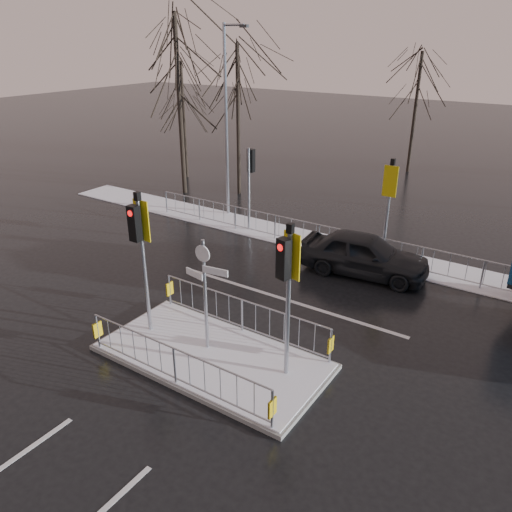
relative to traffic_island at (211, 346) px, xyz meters
The scene contains 11 objects.
ground 0.39m from the traffic_island, 42.90° to the right, with size 120.00×120.00×0.00m, color black.
snow_verge 8.60m from the traffic_island, 89.92° to the left, with size 30.00×2.00×0.04m, color white.
lane_markings 0.52m from the traffic_island, 88.07° to the right, with size 8.00×11.38×0.01m.
traffic_island is the anchor object (origin of this frame).
far_kerb_fixtures 8.11m from the traffic_island, 87.84° to the left, with size 18.00×0.65×3.83m.
car_far_lane 7.06m from the traffic_island, 79.30° to the left, with size 1.78×4.42×1.51m, color black.
tree_near_a 16.23m from the traffic_island, 133.66° to the left, with size 4.75×4.75×8.97m.
tree_near_b 15.57m from the traffic_island, 122.60° to the left, with size 4.00×4.00×7.55m.
tree_near_c 18.84m from the traffic_island, 132.79° to the left, with size 3.50×3.50×6.61m.
tree_far_a 22.52m from the traffic_island, 95.17° to the left, with size 3.75×3.75×7.08m.
street_lamp_left 12.17m from the traffic_island, 124.07° to the left, with size 1.25×0.18×8.20m.
Camera 1 is at (6.93, -8.36, 7.76)m, focal length 35.00 mm.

